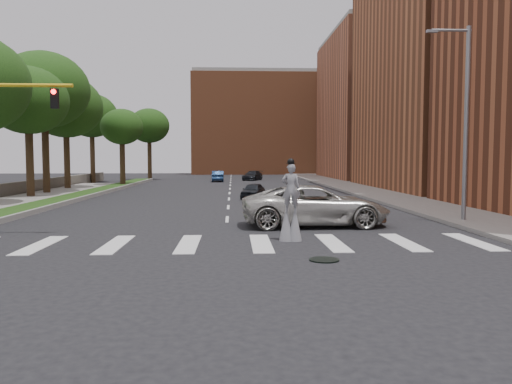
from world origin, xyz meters
The scene contains 21 objects.
ground_plane centered at (0.00, 0.00, 0.00)m, with size 160.00×160.00×0.00m, color black.
grass_median centered at (-11.50, 20.00, 0.12)m, with size 2.00×60.00×0.25m, color #1B3B11.
median_curb centered at (-10.45, 20.00, 0.14)m, with size 0.20×60.00×0.28m, color gray.
sidewalk_right centered at (12.50, 25.00, 0.09)m, with size 5.00×90.00×0.18m, color slate.
stone_wall centered at (-17.00, 22.00, 0.55)m, with size 0.50×56.00×1.10m, color #5A554D.
manhole centered at (3.00, -2.00, 0.02)m, with size 0.90×0.90×0.04m, color black.
building_mid centered at (22.00, 30.00, 12.00)m, with size 16.00×22.00×24.00m, color #995230.
building_far centered at (22.00, 54.00, 10.00)m, with size 16.00×22.00×20.00m, color #B26141.
building_backdrop centered at (6.00, 78.00, 9.00)m, with size 26.00×14.00×18.00m, color #995230.
streetlight centered at (10.90, 6.00, 4.90)m, with size 2.05×0.20×9.00m.
stilt_performer centered at (2.40, 1.52, 1.22)m, with size 0.84×0.55×3.03m.
suv_crossing centered at (3.97, 5.47, 0.91)m, with size 3.02×6.54×1.82m, color beige.
car_near centered at (1.78, 20.20, 0.59)m, with size 1.39×3.45×1.17m, color black.
car_mid centered at (-1.60, 46.43, 0.68)m, with size 1.44×4.12×1.36m, color navy.
car_far centered at (2.91, 49.70, 0.63)m, with size 1.76×4.32×1.25m, color black.
tree_3 centered at (-14.82, 21.35, 7.23)m, with size 5.86×5.86×9.76m.
tree_4 centered at (-15.29, 31.15, 7.74)m, with size 6.78×6.78×10.66m.
tree_5 centered at (-16.47, 43.98, 7.96)m, with size 6.09×6.09×10.59m.
tree_6 centered at (-11.38, 36.85, 6.19)m, with size 4.43×4.43×8.15m.
tree_7 centered at (-10.94, 51.50, 7.24)m, with size 5.44×5.44×9.61m.
tree_8 centered at (-15.06, 25.21, 8.52)m, with size 7.28×7.28×11.64m.
Camera 1 is at (0.29, -16.55, 3.07)m, focal length 35.00 mm.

